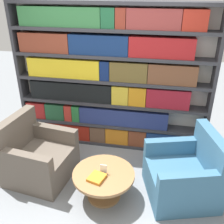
% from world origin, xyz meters
% --- Properties ---
extents(ground_plane, '(14.00, 14.00, 0.00)m').
position_xyz_m(ground_plane, '(0.00, 0.00, 0.00)').
color(ground_plane, gray).
extents(bookshelf, '(3.09, 0.30, 2.33)m').
position_xyz_m(bookshelf, '(-0.04, 1.38, 1.17)').
color(bookshelf, silver).
rests_on(bookshelf, ground_plane).
extents(armchair_left, '(0.95, 0.94, 0.91)m').
position_xyz_m(armchair_left, '(-0.88, 0.32, 0.31)').
color(armchair_left, brown).
rests_on(armchair_left, ground_plane).
extents(armchair_right, '(1.04, 1.03, 0.91)m').
position_xyz_m(armchair_right, '(1.17, 0.32, 0.31)').
color(armchair_right, '#386684').
rests_on(armchair_right, ground_plane).
extents(coffee_table, '(0.80, 0.80, 0.39)m').
position_xyz_m(coffee_table, '(0.14, 0.08, 0.28)').
color(coffee_table, olive).
rests_on(coffee_table, ground_plane).
extents(table_sign, '(0.09, 0.06, 0.13)m').
position_xyz_m(table_sign, '(0.14, 0.08, 0.44)').
color(table_sign, black).
rests_on(table_sign, coffee_table).
extents(stray_book, '(0.24, 0.25, 0.04)m').
position_xyz_m(stray_book, '(0.09, -0.04, 0.41)').
color(stray_book, orange).
rests_on(stray_book, coffee_table).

